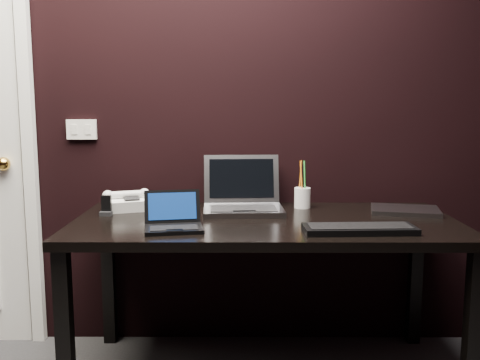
{
  "coord_description": "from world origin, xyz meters",
  "views": [
    {
      "loc": [
        0.19,
        -0.93,
        1.26
      ],
      "look_at": [
        0.19,
        1.35,
        0.92
      ],
      "focal_mm": 40.0,
      "sensor_mm": 36.0,
      "label": 1
    }
  ],
  "objects_px": {
    "closed_laptop": "(405,210)",
    "ext_keyboard": "(359,229)",
    "desk": "(265,236)",
    "mobile_phone": "(106,208)",
    "desk_phone": "(126,202)",
    "pen_cup": "(302,197)",
    "silver_laptop": "(243,201)",
    "netbook": "(173,222)"
  },
  "relations": [
    {
      "from": "silver_laptop",
      "to": "ext_keyboard",
      "type": "distance_m",
      "value": 0.63
    },
    {
      "from": "desk",
      "to": "mobile_phone",
      "type": "height_order",
      "value": "mobile_phone"
    },
    {
      "from": "pen_cup",
      "to": "silver_laptop",
      "type": "bearing_deg",
      "value": -164.37
    },
    {
      "from": "desk",
      "to": "mobile_phone",
      "type": "xyz_separation_m",
      "value": [
        -0.73,
        0.08,
        0.11
      ]
    },
    {
      "from": "silver_laptop",
      "to": "ext_keyboard",
      "type": "xyz_separation_m",
      "value": [
        0.47,
        -0.42,
        -0.03
      ]
    },
    {
      "from": "mobile_phone",
      "to": "silver_laptop",
      "type": "bearing_deg",
      "value": 8.71
    },
    {
      "from": "mobile_phone",
      "to": "pen_cup",
      "type": "height_order",
      "value": "pen_cup"
    },
    {
      "from": "netbook",
      "to": "closed_laptop",
      "type": "xyz_separation_m",
      "value": [
        1.05,
        0.34,
        -0.02
      ]
    },
    {
      "from": "desk_phone",
      "to": "closed_laptop",
      "type": "bearing_deg",
      "value": -2.38
    },
    {
      "from": "closed_laptop",
      "to": "pen_cup",
      "type": "xyz_separation_m",
      "value": [
        -0.47,
        0.11,
        0.04
      ]
    },
    {
      "from": "silver_laptop",
      "to": "desk_phone",
      "type": "xyz_separation_m",
      "value": [
        -0.56,
        0.02,
        -0.01
      ]
    },
    {
      "from": "desk",
      "to": "silver_laptop",
      "type": "xyz_separation_m",
      "value": [
        -0.1,
        0.18,
        0.13
      ]
    },
    {
      "from": "desk",
      "to": "desk_phone",
      "type": "relative_size",
      "value": 7.29
    },
    {
      "from": "desk",
      "to": "silver_laptop",
      "type": "relative_size",
      "value": 4.37
    },
    {
      "from": "ext_keyboard",
      "to": "pen_cup",
      "type": "height_order",
      "value": "pen_cup"
    },
    {
      "from": "silver_laptop",
      "to": "desk_phone",
      "type": "height_order",
      "value": "silver_laptop"
    },
    {
      "from": "desk_phone",
      "to": "desk",
      "type": "bearing_deg",
      "value": -17.03
    },
    {
      "from": "netbook",
      "to": "desk_phone",
      "type": "bearing_deg",
      "value": 125.02
    },
    {
      "from": "netbook",
      "to": "ext_keyboard",
      "type": "xyz_separation_m",
      "value": [
        0.75,
        -0.05,
        -0.02
      ]
    },
    {
      "from": "silver_laptop",
      "to": "netbook",
      "type": "bearing_deg",
      "value": -127.54
    },
    {
      "from": "silver_laptop",
      "to": "mobile_phone",
      "type": "bearing_deg",
      "value": -171.29
    },
    {
      "from": "ext_keyboard",
      "to": "mobile_phone",
      "type": "relative_size",
      "value": 4.93
    },
    {
      "from": "silver_laptop",
      "to": "closed_laptop",
      "type": "xyz_separation_m",
      "value": [
        0.77,
        -0.03,
        -0.04
      ]
    },
    {
      "from": "desk",
      "to": "desk_phone",
      "type": "height_order",
      "value": "desk_phone"
    },
    {
      "from": "netbook",
      "to": "desk_phone",
      "type": "relative_size",
      "value": 1.14
    },
    {
      "from": "desk",
      "to": "closed_laptop",
      "type": "relative_size",
      "value": 4.87
    },
    {
      "from": "desk",
      "to": "desk_phone",
      "type": "distance_m",
      "value": 0.7
    },
    {
      "from": "closed_laptop",
      "to": "netbook",
      "type": "bearing_deg",
      "value": -162.08
    },
    {
      "from": "desk",
      "to": "mobile_phone",
      "type": "relative_size",
      "value": 18.47
    },
    {
      "from": "desk",
      "to": "ext_keyboard",
      "type": "height_order",
      "value": "ext_keyboard"
    },
    {
      "from": "desk_phone",
      "to": "mobile_phone",
      "type": "relative_size",
      "value": 2.53
    },
    {
      "from": "desk",
      "to": "desk_phone",
      "type": "xyz_separation_m",
      "value": [
        -0.66,
        0.2,
        0.12
      ]
    },
    {
      "from": "desk",
      "to": "ext_keyboard",
      "type": "bearing_deg",
      "value": -33.26
    },
    {
      "from": "silver_laptop",
      "to": "pen_cup",
      "type": "relative_size",
      "value": 1.66
    },
    {
      "from": "mobile_phone",
      "to": "pen_cup",
      "type": "distance_m",
      "value": 0.94
    },
    {
      "from": "desk",
      "to": "desk_phone",
      "type": "bearing_deg",
      "value": 162.97
    },
    {
      "from": "desk_phone",
      "to": "pen_cup",
      "type": "height_order",
      "value": "pen_cup"
    },
    {
      "from": "closed_laptop",
      "to": "ext_keyboard",
      "type": "bearing_deg",
      "value": -127.73
    },
    {
      "from": "netbook",
      "to": "closed_laptop",
      "type": "relative_size",
      "value": 0.76
    },
    {
      "from": "ext_keyboard",
      "to": "closed_laptop",
      "type": "distance_m",
      "value": 0.49
    },
    {
      "from": "ext_keyboard",
      "to": "closed_laptop",
      "type": "height_order",
      "value": "ext_keyboard"
    },
    {
      "from": "netbook",
      "to": "desk_phone",
      "type": "xyz_separation_m",
      "value": [
        -0.28,
        0.4,
        0.01
      ]
    }
  ]
}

